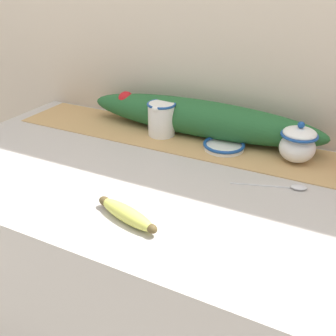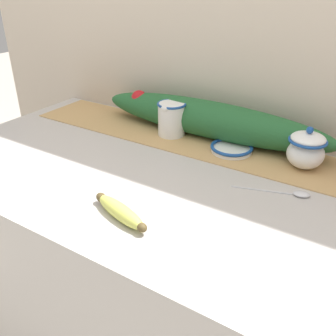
% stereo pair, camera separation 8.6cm
% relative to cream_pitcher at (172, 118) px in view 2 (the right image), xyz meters
% --- Properties ---
extents(countertop, '(1.40, 0.74, 0.91)m').
position_rel_cream_pitcher_xyz_m(countertop, '(0.11, -0.24, -0.52)').
color(countertop, '#B7B2AD').
rests_on(countertop, ground_plane).
extents(back_wall, '(2.20, 0.04, 2.40)m').
position_rel_cream_pitcher_xyz_m(back_wall, '(0.11, 0.14, 0.22)').
color(back_wall, beige).
rests_on(back_wall, ground_plane).
extents(table_runner, '(1.29, 0.23, 0.00)m').
position_rel_cream_pitcher_xyz_m(table_runner, '(0.11, -0.00, -0.06)').
color(table_runner, tan).
rests_on(table_runner, countertop).
extents(cream_pitcher, '(0.10, 0.12, 0.11)m').
position_rel_cream_pitcher_xyz_m(cream_pitcher, '(0.00, 0.00, 0.00)').
color(cream_pitcher, white).
rests_on(cream_pitcher, countertop).
extents(sugar_bowl, '(0.11, 0.11, 0.12)m').
position_rel_cream_pitcher_xyz_m(sugar_bowl, '(0.44, -0.00, -0.00)').
color(sugar_bowl, white).
rests_on(sugar_bowl, countertop).
extents(small_dish, '(0.13, 0.13, 0.02)m').
position_rel_cream_pitcher_xyz_m(small_dish, '(0.23, -0.02, -0.05)').
color(small_dish, white).
rests_on(small_dish, countertop).
extents(banana, '(0.19, 0.08, 0.04)m').
position_rel_cream_pitcher_xyz_m(banana, '(0.16, -0.47, -0.04)').
color(banana, '#CCD156').
rests_on(banana, countertop).
extents(spoon, '(0.19, 0.08, 0.01)m').
position_rel_cream_pitcher_xyz_m(spoon, '(0.47, -0.16, -0.06)').
color(spoon, silver).
rests_on(spoon, countertop).
extents(poinsettia_garland, '(0.83, 0.13, 0.12)m').
position_rel_cream_pitcher_xyz_m(poinsettia_garland, '(0.11, 0.05, 0.00)').
color(poinsettia_garland, '#235B2D').
rests_on(poinsettia_garland, countertop).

